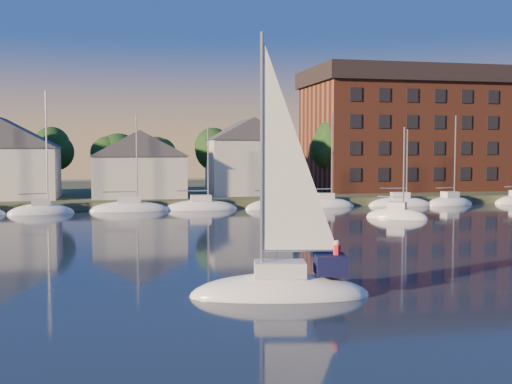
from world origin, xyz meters
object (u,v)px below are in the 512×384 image
object	(u,v)px
clubhouse_west	(0,157)
clubhouse_centre	(139,163)
clubhouse_east	(248,156)
drifting_sailboat_right	(397,218)
hero_sailboat	(283,285)
condo_block	(412,129)

from	to	relation	value
clubhouse_west	clubhouse_centre	size ratio (longest dim) A/B	1.18
clubhouse_west	clubhouse_east	size ratio (longest dim) A/B	1.30
clubhouse_centre	clubhouse_east	world-z (taller)	clubhouse_east
clubhouse_west	drifting_sailboat_right	world-z (taller)	clubhouse_west
clubhouse_east	hero_sailboat	bearing A→B (deg)	-100.07
clubhouse_east	drifting_sailboat_right	size ratio (longest dim) A/B	1.04
clubhouse_centre	hero_sailboat	xyz separation A→B (m)	(4.59, -51.02, -4.57)
clubhouse_centre	drifting_sailboat_right	distance (m)	32.47
clubhouse_centre	condo_block	xyz separation A→B (m)	(40.00, 7.95, 4.66)
clubhouse_west	hero_sailboat	bearing A→B (deg)	-68.41
drifting_sailboat_right	clubhouse_west	bearing A→B (deg)	-171.76
condo_block	drifting_sailboat_right	xyz separation A→B (m)	(-15.76, -28.96, -9.69)
hero_sailboat	drifting_sailboat_right	world-z (taller)	hero_sailboat
clubhouse_centre	hero_sailboat	bearing A→B (deg)	-84.86
clubhouse_west	drifting_sailboat_right	distance (m)	46.23
clubhouse_east	condo_block	world-z (taller)	condo_block
clubhouse_east	hero_sailboat	xyz separation A→B (m)	(-9.41, -53.02, -5.44)
clubhouse_west	drifting_sailboat_right	xyz separation A→B (m)	(40.24, -22.01, -5.83)
condo_block	clubhouse_west	bearing A→B (deg)	-172.93
condo_block	drifting_sailboat_right	world-z (taller)	condo_block
hero_sailboat	drifting_sailboat_right	distance (m)	35.87
clubhouse_east	hero_sailboat	size ratio (longest dim) A/B	0.79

